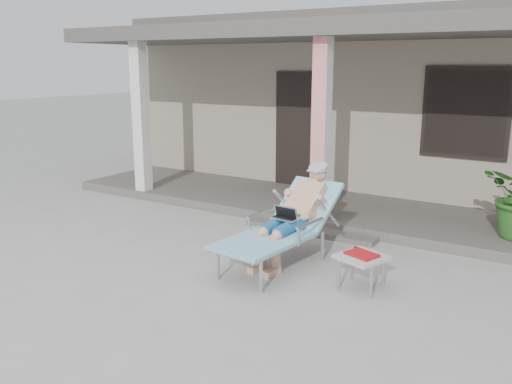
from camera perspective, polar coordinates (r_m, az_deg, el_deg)
The scene contains 7 objects.
ground at distance 6.40m, azimuth -1.85°, elevation -8.65°, with size 60.00×60.00×0.00m, color #9E9E99.
house at distance 11.90m, azimuth 15.99°, elevation 9.39°, with size 10.40×5.40×3.30m.
porch_deck at distance 8.89m, azimuth 8.96°, elevation -1.91°, with size 10.00×2.00×0.15m, color #605B56.
porch_overhang at distance 8.54m, azimuth 9.50°, elevation 15.85°, with size 10.00×2.30×2.85m.
porch_step at distance 7.90m, azimuth 5.65°, elevation -4.06°, with size 2.00×0.30×0.07m, color #605B56.
lounger at distance 6.54m, azimuth 3.38°, elevation -1.08°, with size 0.92×1.96×1.24m.
side_table at distance 5.98m, azimuth 11.07°, elevation -6.91°, with size 0.59×0.59×0.41m.
Camera 1 is at (3.31, -4.92, 2.41)m, focal length 38.00 mm.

